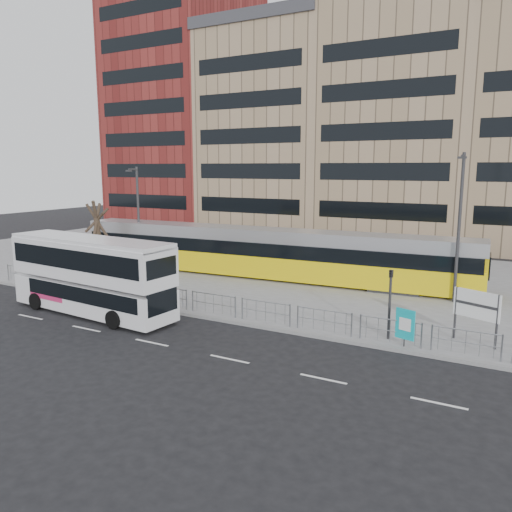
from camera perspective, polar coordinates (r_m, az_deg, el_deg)
The scene contains 16 objects.
ground at distance 26.83m, azimuth -9.58°, elevation -6.48°, with size 120.00×120.00×0.00m, color black.
plaza at distance 36.70m, azimuth 2.00°, elevation -1.72°, with size 64.00×24.00×0.15m, color slate.
kerb at distance 26.84m, azimuth -9.52°, elevation -6.30°, with size 64.00×0.25×0.17m, color gray.
building_row at distance 56.57m, azimuth 14.05°, elevation 15.21°, with size 70.40×18.40×31.20m.
pedestrian_barrier at distance 25.81m, azimuth -5.44°, elevation -4.78°, with size 32.07×0.07×1.10m.
road_markings at distance 23.31m, azimuth -13.73°, elevation -9.19°, with size 62.00×0.12×0.01m, color white.
double_decker_bus at distance 27.28m, azimuth -18.35°, elevation -1.88°, with size 10.19×3.13×4.01m.
tram at distance 34.22m, azimuth 0.69°, elevation 0.40°, with size 28.39×4.30×3.33m.
station_sign at distance 23.16m, azimuth 23.88°, elevation -5.37°, with size 1.90×0.82×2.31m.
ad_panel at distance 21.94m, azimuth 16.67°, elevation -7.53°, with size 0.84×0.33×1.62m.
pedestrian at distance 37.21m, azimuth -16.23°, elevation -0.37°, with size 0.68×0.45×1.87m, color black.
traffic_light_west at distance 29.60m, azimuth -14.33°, elevation -0.86°, with size 0.20×0.23×3.10m.
traffic_light_east at distance 22.42m, azimuth 15.07°, elevation -4.36°, with size 0.18×0.21×3.10m.
lamp_post_west at distance 39.01m, azimuth -13.36°, elevation 4.94°, with size 0.45×1.04×7.48m.
lamp_post_east at distance 29.32m, azimuth 22.21°, elevation 3.59°, with size 0.45×1.04×8.24m.
bare_tree at distance 38.14m, azimuth -17.87°, elevation 6.24°, with size 4.60×4.60×7.29m.
Camera 1 is at (15.98, -20.17, 7.59)m, focal length 35.00 mm.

